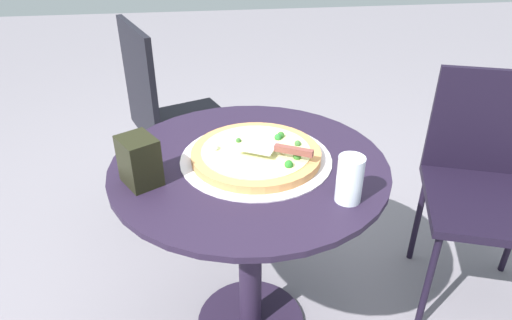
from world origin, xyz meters
TOP-DOWN VIEW (x-y plane):
  - patio_table at (0.00, 0.00)m, footprint 0.80×0.80m
  - pizza_on_tray at (0.01, -0.02)m, footprint 0.44×0.44m
  - pizza_server at (-0.03, -0.07)m, footprint 0.14×0.21m
  - drinking_cup at (-0.22, -0.23)m, footprint 0.07×0.07m
  - napkin_dispenser at (-0.07, 0.30)m, footprint 0.13×0.12m
  - patio_chair_near at (0.71, 0.27)m, footprint 0.51×0.51m
  - patio_chair_far at (0.10, -0.85)m, footprint 0.54×0.54m

SIDE VIEW (x-z plane):
  - patio_chair_far at x=0.10m, z-range 0.08..0.92m
  - patio_table at x=0.00m, z-range 0.17..0.85m
  - patio_chair_near at x=0.71m, z-range 0.08..0.99m
  - pizza_on_tray at x=0.01m, z-range 0.67..0.72m
  - pizza_server at x=-0.03m, z-range 0.73..0.74m
  - drinking_cup at x=-0.22m, z-range 0.68..0.81m
  - napkin_dispenser at x=-0.07m, z-range 0.68..0.81m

